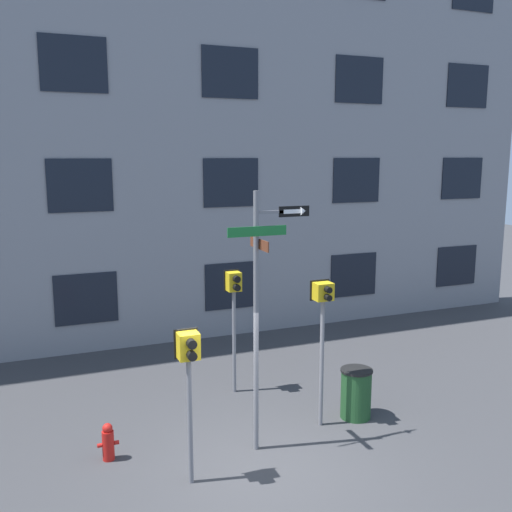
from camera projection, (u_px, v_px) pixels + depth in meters
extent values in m
plane|color=#38383A|center=(260.00, 472.00, 9.33)|extent=(60.00, 60.00, 0.00)
cube|color=gray|center=(153.00, 70.00, 14.74)|extent=(24.00, 0.60, 14.58)
cube|color=black|center=(86.00, 299.00, 14.74)|extent=(1.59, 0.03, 1.33)
cube|color=black|center=(232.00, 286.00, 16.20)|extent=(1.59, 0.03, 1.33)
cube|color=black|center=(354.00, 275.00, 17.66)|extent=(1.59, 0.03, 1.33)
cube|color=black|center=(456.00, 266.00, 19.13)|extent=(1.59, 0.03, 1.33)
cube|color=black|center=(80.00, 185.00, 14.23)|extent=(1.59, 0.03, 1.33)
cube|color=black|center=(231.00, 183.00, 15.69)|extent=(1.59, 0.03, 1.33)
cube|color=black|center=(356.00, 180.00, 17.16)|extent=(1.59, 0.03, 1.33)
cube|color=black|center=(462.00, 178.00, 18.62)|extent=(1.59, 0.03, 1.33)
cube|color=black|center=(74.00, 64.00, 13.72)|extent=(1.59, 0.03, 1.33)
cube|color=black|center=(230.00, 73.00, 15.18)|extent=(1.59, 0.03, 1.33)
cube|color=black|center=(359.00, 80.00, 16.65)|extent=(1.59, 0.03, 1.33)
cube|color=black|center=(468.00, 86.00, 18.11)|extent=(1.59, 0.03, 1.33)
cylinder|color=slate|center=(256.00, 325.00, 9.68)|extent=(0.09, 0.09, 4.55)
cube|color=slate|center=(275.00, 212.00, 9.47)|extent=(0.69, 0.05, 0.05)
cube|color=#196B2D|center=(257.00, 231.00, 9.35)|extent=(1.04, 0.02, 0.16)
cube|color=brown|center=(259.00, 244.00, 9.46)|extent=(0.02, 0.78, 0.17)
cube|color=black|center=(294.00, 211.00, 9.59)|extent=(0.56, 0.02, 0.18)
cube|color=white|center=(292.00, 211.00, 9.56)|extent=(0.32, 0.01, 0.07)
cone|color=white|center=(303.00, 211.00, 9.63)|extent=(0.10, 0.14, 0.14)
cylinder|color=slate|center=(190.00, 422.00, 8.87)|extent=(0.08, 0.08, 2.06)
cube|color=gold|center=(188.00, 346.00, 8.65)|extent=(0.32, 0.26, 0.41)
cube|color=black|center=(186.00, 343.00, 8.78)|extent=(0.38, 0.02, 0.47)
cylinder|color=black|center=(192.00, 344.00, 8.46)|extent=(0.14, 0.12, 0.14)
cylinder|color=black|center=(192.00, 356.00, 8.50)|extent=(0.14, 0.12, 0.14)
cylinder|color=silver|center=(191.00, 343.00, 8.51)|extent=(0.11, 0.01, 0.11)
cylinder|color=slate|center=(322.00, 364.00, 10.76)|extent=(0.08, 0.08, 2.48)
cube|color=gold|center=(323.00, 291.00, 10.52)|extent=(0.34, 0.26, 0.33)
cube|color=black|center=(320.00, 290.00, 10.64)|extent=(0.40, 0.02, 0.39)
cylinder|color=black|center=(328.00, 290.00, 10.33)|extent=(0.11, 0.12, 0.11)
cylinder|color=black|center=(328.00, 298.00, 10.35)|extent=(0.11, 0.12, 0.11)
cylinder|color=orange|center=(327.00, 289.00, 10.38)|extent=(0.09, 0.01, 0.09)
cylinder|color=slate|center=(234.00, 342.00, 12.32)|extent=(0.08, 0.08, 2.27)
cube|color=gold|center=(234.00, 282.00, 12.09)|extent=(0.29, 0.26, 0.40)
cube|color=black|center=(232.00, 280.00, 12.22)|extent=(0.35, 0.02, 0.46)
cylinder|color=black|center=(237.00, 279.00, 11.90)|extent=(0.14, 0.12, 0.14)
cylinder|color=black|center=(237.00, 288.00, 11.93)|extent=(0.14, 0.12, 0.14)
cylinder|color=#EA4C14|center=(236.00, 279.00, 11.95)|extent=(0.11, 0.01, 0.11)
cylinder|color=red|center=(108.00, 445.00, 9.68)|extent=(0.20, 0.20, 0.52)
sphere|color=red|center=(107.00, 428.00, 9.62)|extent=(0.17, 0.17, 0.17)
cylinder|color=red|center=(100.00, 446.00, 9.62)|extent=(0.08, 0.07, 0.07)
cylinder|color=red|center=(117.00, 442.00, 9.72)|extent=(0.08, 0.07, 0.07)
cylinder|color=#1E4723|center=(356.00, 394.00, 11.21)|extent=(0.60, 0.60, 0.96)
cylinder|color=black|center=(357.00, 370.00, 11.13)|extent=(0.63, 0.63, 0.04)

